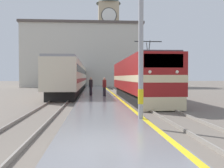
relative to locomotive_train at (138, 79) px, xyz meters
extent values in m
plane|color=#70665B|center=(-3.52, 13.35, -1.91)|extent=(200.00, 200.00, 0.00)
cube|color=slate|center=(-3.52, 8.35, -1.72)|extent=(3.29, 140.00, 0.38)
cube|color=yellow|center=(-2.03, 8.35, -1.53)|extent=(0.20, 140.00, 0.00)
cube|color=#70665B|center=(0.00, 8.35, -1.90)|extent=(2.83, 140.00, 0.02)
cube|color=gray|center=(-0.72, 8.35, -1.82)|extent=(0.07, 140.00, 0.14)
cube|color=gray|center=(0.72, 8.35, -1.82)|extent=(0.07, 140.00, 0.14)
cube|color=#70665B|center=(-6.77, 8.35, -1.90)|extent=(2.84, 140.00, 0.02)
cube|color=gray|center=(-7.49, 8.35, -1.82)|extent=(0.07, 140.00, 0.14)
cube|color=gray|center=(-6.06, 8.35, -1.82)|extent=(0.07, 140.00, 0.14)
cube|color=black|center=(0.00, 0.04, -1.46)|extent=(2.46, 15.50, 0.90)
cube|color=maroon|center=(0.00, 0.04, 0.32)|extent=(2.90, 16.85, 2.65)
cube|color=beige|center=(0.00, 0.04, 0.05)|extent=(2.92, 16.87, 0.44)
cube|color=beige|center=(0.00, -8.24, -1.41)|extent=(2.76, 0.30, 0.81)
cube|color=black|center=(0.00, -8.33, 1.09)|extent=(2.32, 0.12, 0.80)
sphere|color=white|center=(-0.80, -8.37, 0.45)|extent=(0.20, 0.20, 0.20)
sphere|color=white|center=(0.80, -8.37, 0.45)|extent=(0.20, 0.20, 0.20)
cube|color=#4C4C51|center=(0.00, 0.04, 1.70)|extent=(2.61, 16.01, 0.12)
cylinder|color=#333333|center=(0.00, -4.52, 2.26)|extent=(0.06, 0.63, 1.03)
cylinder|color=#333333|center=(0.00, -3.82, 2.26)|extent=(0.06, 0.63, 1.03)
cube|color=#262626|center=(0.00, -4.17, 2.76)|extent=(2.03, 0.08, 0.06)
cube|color=black|center=(-6.77, 22.44, -1.46)|extent=(2.46, 48.66, 0.90)
cube|color=beige|center=(-6.77, 22.44, 0.37)|extent=(2.90, 50.69, 2.75)
cube|color=black|center=(-6.77, 22.44, 0.91)|extent=(2.92, 49.67, 0.64)
cube|color=maroon|center=(-6.77, 22.44, -0.18)|extent=(2.92, 49.67, 0.36)
cube|color=gray|center=(-6.77, 22.44, 1.84)|extent=(2.67, 50.69, 0.20)
cylinder|color=#9E9EA3|center=(-2.16, -12.80, 2.73)|extent=(0.20, 0.20, 8.53)
cylinder|color=yellow|center=(-2.16, -12.80, -0.63)|extent=(0.22, 0.22, 0.60)
cylinder|color=#23232D|center=(-4.24, 0.90, -1.14)|extent=(0.26, 0.26, 0.78)
cylinder|color=black|center=(-4.24, 0.90, -0.42)|extent=(0.34, 0.34, 0.65)
sphere|color=tan|center=(-4.24, 0.90, 0.01)|extent=(0.21, 0.21, 0.21)
cylinder|color=#23232D|center=(-3.04, -0.14, -1.15)|extent=(0.26, 0.26, 0.77)
cylinder|color=maroon|center=(-3.04, -0.14, -0.44)|extent=(0.34, 0.34, 0.65)
sphere|color=tan|center=(-3.04, -0.14, -0.01)|extent=(0.21, 0.21, 0.21)
cube|color=tan|center=(-0.23, 40.01, 7.92)|extent=(4.72, 4.72, 19.65)
cylinder|color=black|center=(-0.23, 37.63, 14.44)|extent=(3.60, 0.06, 3.60)
cylinder|color=white|center=(-0.23, 37.60, 14.44)|extent=(3.30, 0.10, 3.30)
cube|color=beige|center=(-6.15, 32.58, 4.49)|extent=(24.43, 7.12, 12.79)
cube|color=#564C47|center=(-6.15, 32.58, 11.13)|extent=(25.03, 7.72, 0.50)
camera|label=1|loc=(-4.10, -23.21, 0.15)|focal=42.00mm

